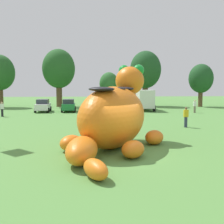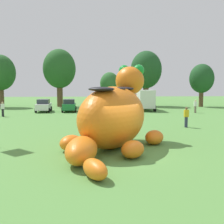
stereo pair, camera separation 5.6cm
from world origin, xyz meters
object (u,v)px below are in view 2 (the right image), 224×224
object	(u,v)px
spectator_by_cars	(3,109)
box_truck	(145,99)
giant_inflatable_creature	(114,116)
spectator_mid_field	(186,117)
spectator_near_inflatable	(195,106)
car_orange	(93,105)
car_green	(69,105)
car_white	(44,106)

from	to	relation	value
spectator_by_cars	box_truck	bearing A→B (deg)	20.99
giant_inflatable_creature	spectator_mid_field	bearing A→B (deg)	45.00
box_truck	spectator_by_cars	size ratio (longest dim) A/B	3.82
spectator_near_inflatable	spectator_by_cars	world-z (taller)	same
car_orange	spectator_mid_field	bearing A→B (deg)	-62.76
spectator_mid_field	car_green	bearing A→B (deg)	125.65
giant_inflatable_creature	car_green	xyz separation A→B (m)	(-4.12, 21.95, -0.91)
car_orange	spectator_mid_field	distance (m)	16.62
car_green	spectator_near_inflatable	world-z (taller)	car_green
car_green	box_truck	bearing A→B (deg)	6.91
giant_inflatable_creature	car_white	distance (m)	23.21
car_orange	box_truck	distance (m)	7.82
car_green	spectator_near_inflatable	xyz separation A→B (m)	(16.64, -3.22, -0.01)
spectator_near_inflatable	spectator_mid_field	xyz separation A→B (m)	(-5.76, -11.96, 0.00)
car_green	car_orange	bearing A→B (deg)	-6.93
giant_inflatable_creature	spectator_mid_field	xyz separation A→B (m)	(6.77, 6.77, -0.92)
giant_inflatable_creature	box_truck	world-z (taller)	giant_inflatable_creature
car_orange	spectator_by_cars	size ratio (longest dim) A/B	2.44
spectator_near_inflatable	giant_inflatable_creature	bearing A→B (deg)	-123.77
car_green	spectator_near_inflatable	bearing A→B (deg)	-10.95
car_green	spectator_by_cars	xyz separation A→B (m)	(-7.12, -5.59, -0.01)
car_green	car_orange	world-z (taller)	same
box_truck	spectator_by_cars	distance (m)	19.29
spectator_mid_field	spectator_by_cars	distance (m)	20.41
car_green	box_truck	size ratio (longest dim) A/B	0.64
spectator_near_inflatable	car_green	bearing A→B (deg)	169.05
car_white	spectator_near_inflatable	world-z (taller)	car_white
giant_inflatable_creature	spectator_near_inflatable	size ratio (longest dim) A/B	5.55
car_green	car_orange	xyz separation A→B (m)	(3.28, -0.40, 0.00)
car_white	car_orange	size ratio (longest dim) A/B	1.00
spectator_mid_field	spectator_by_cars	size ratio (longest dim) A/B	1.00
car_green	spectator_mid_field	bearing A→B (deg)	-54.35
box_truck	car_white	bearing A→B (deg)	-174.64
box_truck	spectator_near_inflatable	bearing A→B (deg)	-38.16
car_orange	spectator_near_inflatable	bearing A→B (deg)	-11.92
giant_inflatable_creature	car_orange	distance (m)	21.58
spectator_by_cars	car_green	bearing A→B (deg)	38.10
giant_inflatable_creature	car_green	size ratio (longest dim) A/B	2.28
spectator_mid_field	car_white	bearing A→B (deg)	133.45
giant_inflatable_creature	box_truck	distance (m)	24.23
spectator_near_inflatable	spectator_by_cars	bearing A→B (deg)	-174.31
spectator_mid_field	spectator_by_cars	bearing A→B (deg)	151.96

